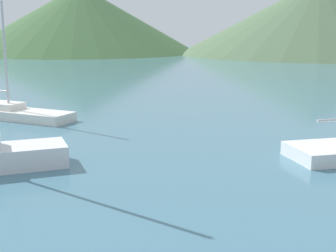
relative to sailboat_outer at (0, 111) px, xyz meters
The scene contains 3 objects.
sailboat_outer is the anchor object (origin of this frame).
hill_central 68.10m from the sailboat_outer, 101.91° to the left, with size 44.46×44.46×12.45m.
hill_east 70.20m from the sailboat_outer, 65.25° to the left, with size 48.71×48.71×12.73m.
Camera 1 is at (0.73, -1.46, 4.43)m, focal length 50.00 mm.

